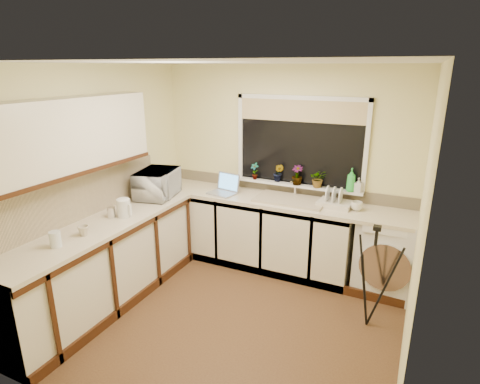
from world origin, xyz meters
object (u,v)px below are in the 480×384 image
(tripod, at_px, (372,277))
(plant_a, at_px, (255,171))
(soap_bottle_green, at_px, (351,180))
(washing_machine, at_px, (388,253))
(cup_back, at_px, (357,206))
(plant_d, at_px, (318,179))
(soap_bottle_clear, at_px, (358,185))
(steel_jar, at_px, (111,212))
(microwave, at_px, (157,183))
(cup_left, at_px, (84,231))
(plant_b, at_px, (278,173))
(kettle, at_px, (124,208))
(dish_rack, at_px, (335,204))
(plant_c, at_px, (297,175))
(glass_jug, at_px, (55,239))
(laptop, at_px, (225,188))

(tripod, relative_size, plant_a, 4.91)
(plant_a, bearing_deg, soap_bottle_green, 0.02)
(washing_machine, xyz_separation_m, cup_back, (-0.38, -0.02, 0.50))
(plant_d, bearing_deg, soap_bottle_clear, 1.19)
(steel_jar, relative_size, cup_back, 0.90)
(microwave, distance_m, cup_left, 1.27)
(plant_d, xyz_separation_m, cup_left, (-1.71, -1.98, -0.21))
(cup_left, bearing_deg, steel_jar, 101.02)
(plant_b, xyz_separation_m, cup_left, (-1.21, -2.01, -0.22))
(washing_machine, bearing_deg, soap_bottle_clear, 160.49)
(kettle, distance_m, soap_bottle_green, 2.54)
(washing_machine, bearing_deg, dish_rack, -177.44)
(plant_c, bearing_deg, glass_jug, -123.19)
(dish_rack, distance_m, plant_a, 1.10)
(dish_rack, relative_size, soap_bottle_green, 1.38)
(steel_jar, height_order, cup_left, steel_jar)
(plant_d, bearing_deg, washing_machine, -11.12)
(dish_rack, xyz_separation_m, microwave, (-2.04, -0.57, 0.13))
(kettle, distance_m, glass_jug, 0.83)
(microwave, bearing_deg, soap_bottle_green, -84.24)
(kettle, relative_size, tripod, 0.18)
(dish_rack, relative_size, tripod, 0.36)
(glass_jug, bearing_deg, plant_d, 52.43)
(laptop, distance_m, tripod, 2.07)
(microwave, xyz_separation_m, soap_bottle_clear, (2.25, 0.73, 0.07))
(kettle, distance_m, plant_a, 1.70)
(dish_rack, distance_m, soap_bottle_clear, 0.34)
(glass_jug, bearing_deg, washing_machine, 38.71)
(microwave, relative_size, cup_back, 4.63)
(dish_rack, height_order, cup_left, cup_left)
(washing_machine, distance_m, cup_back, 0.63)
(laptop, distance_m, soap_bottle_clear, 1.61)
(laptop, height_order, plant_b, plant_b)
(microwave, bearing_deg, glass_jug, 169.08)
(washing_machine, bearing_deg, plant_c, 175.66)
(tripod, xyz_separation_m, microwave, (-2.59, 0.21, 0.54))
(plant_b, relative_size, cup_left, 2.24)
(plant_c, bearing_deg, kettle, -134.97)
(soap_bottle_green, xyz_separation_m, soap_bottle_clear, (0.08, 0.01, -0.05))
(kettle, relative_size, glass_jug, 1.31)
(laptop, distance_m, glass_jug, 2.12)
(plant_a, distance_m, soap_bottle_clear, 1.28)
(washing_machine, distance_m, plant_c, 1.35)
(soap_bottle_green, bearing_deg, plant_a, -179.98)
(cup_back, distance_m, cup_left, 2.84)
(plant_b, bearing_deg, steel_jar, -130.15)
(glass_jug, distance_m, plant_a, 2.46)
(microwave, xyz_separation_m, plant_a, (0.97, 0.72, 0.09))
(kettle, height_order, plant_a, plant_a)
(microwave, height_order, soap_bottle_green, soap_bottle_green)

